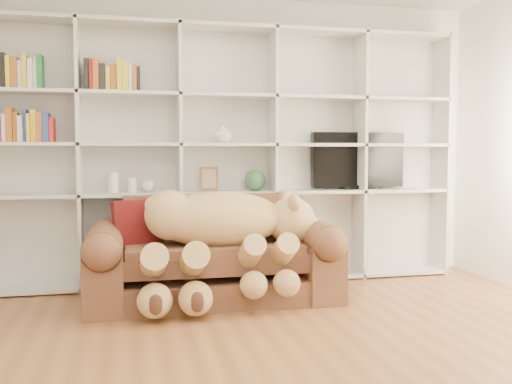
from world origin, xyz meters
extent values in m
plane|color=brown|center=(0.00, 0.00, 0.00)|extent=(5.00, 5.00, 0.00)
cube|color=white|center=(0.00, 2.50, 1.35)|extent=(5.00, 0.02, 2.70)
cube|color=silver|center=(0.00, 2.46, 1.20)|extent=(4.40, 0.03, 2.40)
cube|color=silver|center=(-1.32, 2.30, 1.20)|extent=(0.03, 0.35, 2.40)
cube|color=silver|center=(-0.44, 2.30, 1.20)|extent=(0.03, 0.35, 2.40)
cube|color=silver|center=(0.44, 2.30, 1.20)|extent=(0.03, 0.35, 2.40)
cube|color=silver|center=(1.32, 2.30, 1.20)|extent=(0.03, 0.35, 2.40)
cube|color=silver|center=(2.20, 2.30, 1.20)|extent=(0.03, 0.35, 2.40)
cube|color=silver|center=(0.00, 2.30, 0.03)|extent=(4.40, 0.35, 0.03)
cube|color=silver|center=(0.00, 2.30, 0.85)|extent=(4.40, 0.35, 0.03)
cube|color=silver|center=(0.00, 2.30, 1.30)|extent=(4.40, 0.35, 0.03)
cube|color=silver|center=(0.00, 2.30, 1.75)|extent=(4.40, 0.35, 0.03)
cube|color=silver|center=(0.00, 2.30, 2.37)|extent=(4.40, 0.35, 0.03)
cube|color=brown|center=(-0.23, 1.67, 0.10)|extent=(1.95, 0.79, 0.20)
cube|color=brown|center=(-0.23, 1.65, 0.41)|extent=(1.45, 0.65, 0.28)
cube|color=brown|center=(-0.23, 2.02, 0.60)|extent=(1.45, 0.19, 0.51)
cube|color=brown|center=(-1.10, 1.67, 0.25)|extent=(0.30, 0.88, 0.51)
cube|color=brown|center=(0.64, 1.67, 0.25)|extent=(0.30, 0.88, 0.51)
cylinder|color=brown|center=(-1.10, 1.67, 0.51)|extent=(0.30, 0.83, 0.30)
cylinder|color=brown|center=(0.64, 1.67, 0.51)|extent=(0.30, 0.83, 0.30)
ellipsoid|color=tan|center=(-0.18, 1.62, 0.68)|extent=(1.06, 0.51, 0.46)
sphere|color=tan|center=(-0.58, 1.62, 0.73)|extent=(0.40, 0.40, 0.40)
sphere|color=tan|center=(0.43, 1.62, 0.66)|extent=(0.40, 0.40, 0.40)
sphere|color=tan|center=(0.58, 1.62, 0.60)|extent=(0.20, 0.20, 0.20)
sphere|color=#432718|center=(0.66, 1.62, 0.59)|extent=(0.06, 0.06, 0.06)
ellipsoid|color=tan|center=(0.41, 1.48, 0.82)|extent=(0.10, 0.16, 0.16)
ellipsoid|color=tan|center=(0.41, 1.77, 0.82)|extent=(0.10, 0.16, 0.16)
sphere|color=tan|center=(-0.71, 1.62, 0.81)|extent=(0.14, 0.14, 0.14)
cylinder|color=tan|center=(0.00, 1.32, 0.44)|extent=(0.17, 0.49, 0.36)
cylinder|color=tan|center=(0.26, 1.32, 0.44)|extent=(0.17, 0.49, 0.36)
cylinder|color=tan|center=(-0.73, 1.32, 0.40)|extent=(0.20, 0.57, 0.41)
cylinder|color=tan|center=(-0.44, 1.32, 0.40)|extent=(0.20, 0.57, 0.41)
sphere|color=tan|center=(0.00, 1.17, 0.23)|extent=(0.21, 0.21, 0.21)
sphere|color=tan|center=(0.26, 1.17, 0.23)|extent=(0.21, 0.21, 0.21)
sphere|color=tan|center=(-0.73, 1.17, 0.16)|extent=(0.26, 0.26, 0.26)
sphere|color=tan|center=(-0.44, 1.17, 0.16)|extent=(0.26, 0.26, 0.26)
cube|color=#5F1310|center=(-0.84, 1.85, 0.63)|extent=(0.43, 0.30, 0.41)
cube|color=red|center=(0.59, 1.55, 0.10)|extent=(0.27, 0.26, 0.21)
cube|color=black|center=(1.32, 2.35, 1.15)|extent=(0.95, 0.08, 0.54)
cube|color=black|center=(1.32, 2.35, 0.89)|extent=(0.32, 0.18, 0.04)
cube|color=brown|center=(-0.17, 2.30, 0.99)|extent=(0.18, 0.03, 0.22)
sphere|color=#316036|center=(0.27, 2.30, 0.96)|extent=(0.20, 0.20, 0.20)
cylinder|color=silver|center=(-1.03, 2.30, 0.96)|extent=(0.12, 0.12, 0.18)
cylinder|color=silver|center=(-0.87, 2.30, 0.93)|extent=(0.09, 0.09, 0.14)
sphere|color=silver|center=(-0.72, 2.30, 0.93)|extent=(0.11, 0.11, 0.11)
imported|color=silver|center=(-0.04, 2.30, 1.41)|extent=(0.20, 0.20, 0.18)
camera|label=1|loc=(-0.91, -2.94, 1.23)|focal=40.00mm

